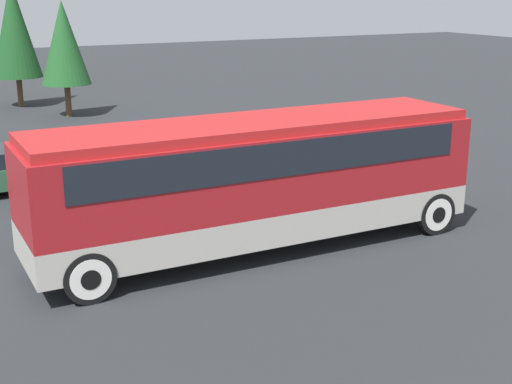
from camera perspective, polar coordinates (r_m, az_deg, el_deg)
The scene contains 6 objects.
ground_plane at distance 17.13m, azimuth -0.00°, elevation -4.50°, with size 120.00×120.00×0.00m, color #26282B.
tour_bus at distance 16.60m, azimuth 0.29°, elevation 1.63°, with size 10.71×2.65×3.11m.
parked_car_near at distance 26.92m, azimuth 1.57°, elevation 4.76°, with size 4.42×1.88×1.41m.
parked_car_mid at distance 22.90m, azimuth -18.90°, elevation 1.76°, with size 4.50×1.95×1.35m.
tree_left at distance 35.08m, azimuth -15.11°, elevation 11.44°, with size 2.30×2.30×5.41m.
tree_center at distance 38.73m, azimuth -18.78°, elevation 12.25°, with size 2.46×2.46×6.36m.
Camera 1 is at (-7.42, -14.19, 6.08)m, focal length 50.00 mm.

